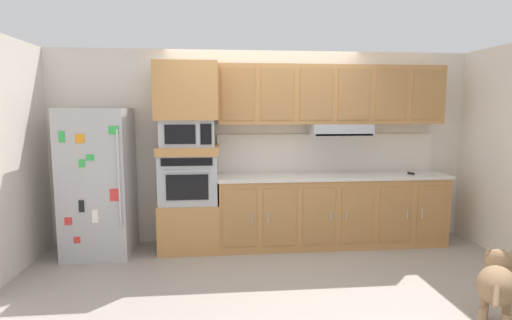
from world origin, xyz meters
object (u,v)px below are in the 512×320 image
(refrigerator, at_px, (99,182))
(microwave, at_px, (188,133))
(screwdriver, at_px, (412,173))
(dog, at_px, (497,281))
(built_in_oven, at_px, (189,178))

(refrigerator, xyz_separation_m, microwave, (1.07, 0.07, 0.58))
(screwdriver, height_order, dog, screwdriver)
(microwave, bearing_deg, built_in_oven, 179.23)
(refrigerator, distance_m, screwdriver, 3.90)
(screwdriver, bearing_deg, built_in_oven, 177.97)
(microwave, distance_m, screwdriver, 2.88)
(microwave, relative_size, dog, 0.87)
(refrigerator, xyz_separation_m, dog, (3.65, -2.01, -0.51))
(built_in_oven, distance_m, dog, 3.36)
(refrigerator, xyz_separation_m, built_in_oven, (1.07, 0.07, 0.02))
(dog, bearing_deg, built_in_oven, 89.05)
(screwdriver, bearing_deg, dog, -97.00)
(built_in_oven, relative_size, dog, 0.95)
(refrigerator, bearing_deg, built_in_oven, 3.63)
(built_in_oven, height_order, dog, built_in_oven)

